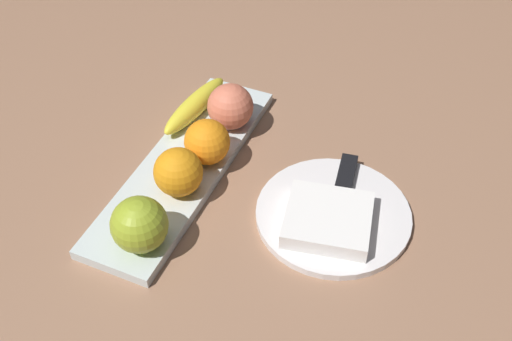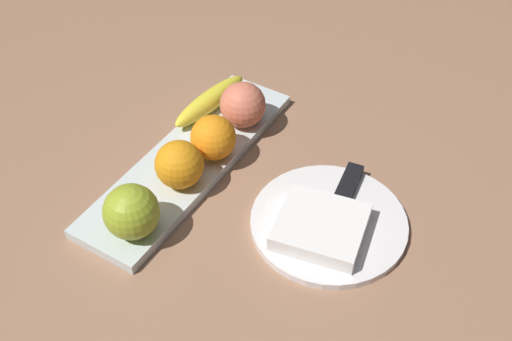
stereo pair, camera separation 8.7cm
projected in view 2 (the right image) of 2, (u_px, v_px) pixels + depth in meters
name	position (u px, v px, depth m)	size (l,w,h in m)	color
ground_plane	(164.00, 162.00, 0.95)	(2.40, 2.40, 0.00)	#976C51
fruit_tray	(190.00, 160.00, 0.94)	(0.41, 0.12, 0.02)	silver
apple	(131.00, 212.00, 0.81)	(0.07, 0.07, 0.07)	#97AE29
banana	(209.00, 100.00, 1.01)	(0.16, 0.03, 0.03)	yellow
orange_near_apple	(213.00, 138.00, 0.92)	(0.07, 0.07, 0.07)	orange
orange_near_banana	(179.00, 164.00, 0.88)	(0.07, 0.07, 0.07)	orange
peach	(243.00, 105.00, 0.97)	(0.07, 0.07, 0.07)	#DD7254
dinner_plate	(329.00, 222.00, 0.86)	(0.22, 0.22, 0.01)	white
folded_napkin	(321.00, 227.00, 0.83)	(0.11, 0.11, 0.02)	white
knife	(344.00, 195.00, 0.88)	(0.18, 0.05, 0.01)	silver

